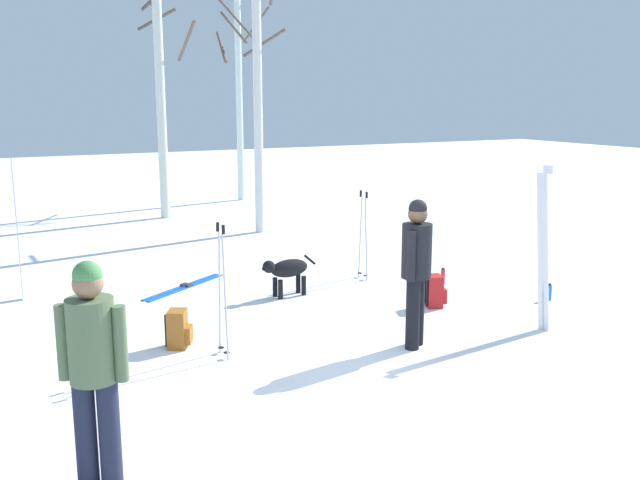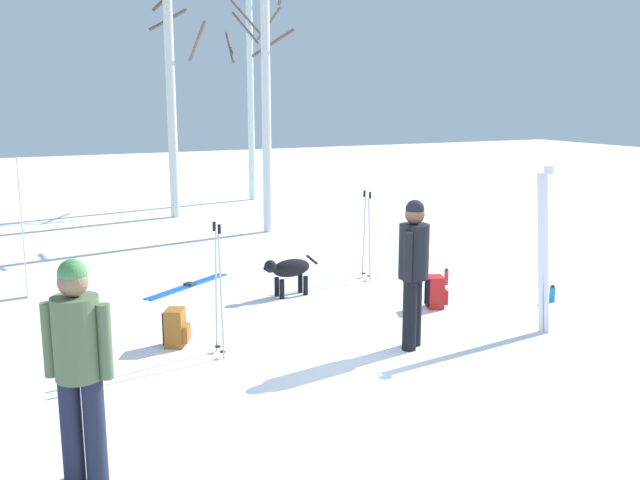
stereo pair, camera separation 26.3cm
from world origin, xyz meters
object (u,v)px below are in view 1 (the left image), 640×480
at_px(birch_tree_1, 160,75).
at_px(birch_tree_3, 239,80).
at_px(ski_poles_0, 363,232).
at_px(birch_tree_2, 257,82).
at_px(backpack_2, 435,291).
at_px(person_1, 416,264).
at_px(person_2, 93,360).
at_px(ski_pair_planted_2, 543,249).
at_px(ski_pair_lying_0, 185,287).
at_px(ski_pair_planted_0, 17,230).
at_px(dog, 287,270).
at_px(water_bottle_0, 549,292).
at_px(ski_poles_1, 222,287).
at_px(backpack_0, 178,329).
at_px(water_bottle_1, 443,276).

xyz_separation_m(birch_tree_1, birch_tree_3, (2.65, 1.88, -0.07)).
relative_size(ski_poles_0, birch_tree_1, 0.22).
bearing_deg(birch_tree_2, backpack_2, -90.02).
bearing_deg(person_1, person_2, -159.78).
relative_size(ski_pair_planted_2, ski_pair_lying_0, 1.33).
height_order(ski_poles_0, birch_tree_3, birch_tree_3).
relative_size(ski_pair_planted_0, backpack_2, 4.56).
height_order(ski_pair_lying_0, backpack_2, backpack_2).
distance_m(dog, ski_poles_0, 1.57).
distance_m(ski_pair_lying_0, ski_poles_0, 2.87).
relative_size(ski_pair_planted_2, water_bottle_0, 8.48).
bearing_deg(person_2, ski_poles_1, 50.55).
height_order(person_1, ski_pair_lying_0, person_1).
bearing_deg(birch_tree_3, backpack_2, -97.40).
distance_m(dog, backpack_0, 2.43).
bearing_deg(ski_poles_0, ski_pair_planted_2, -78.15).
distance_m(water_bottle_0, water_bottle_1, 1.62).
distance_m(backpack_2, birch_tree_1, 9.48).
height_order(person_2, birch_tree_2, birch_tree_2).
height_order(ski_pair_planted_2, ski_poles_0, ski_pair_planted_2).
height_order(dog, ski_pair_planted_0, ski_pair_planted_0).
relative_size(ski_pair_planted_0, ski_poles_0, 1.44).
bearing_deg(water_bottle_0, dog, 149.42).
xyz_separation_m(backpack_0, backpack_2, (3.58, -0.04, 0.00)).
bearing_deg(ski_poles_0, ski_pair_lying_0, 163.63).
xyz_separation_m(ski_poles_1, birch_tree_2, (3.22, 6.64, 2.30)).
height_order(person_1, water_bottle_0, person_1).
relative_size(person_2, backpack_0, 3.90).
height_order(person_2, backpack_2, person_2).
distance_m(dog, birch_tree_1, 8.03).
xyz_separation_m(backpack_0, water_bottle_0, (5.21, -0.53, -0.10)).
distance_m(ski_pair_planted_0, ski_poles_0, 5.05).
xyz_separation_m(backpack_0, birch_tree_3, (4.98, 10.71, 3.01)).
height_order(person_1, birch_tree_1, birch_tree_1).
bearing_deg(backpack_0, ski_poles_1, -54.62).
xyz_separation_m(dog, ski_poles_0, (1.49, 0.36, 0.36)).
height_order(person_1, ski_pair_planted_0, ski_pair_planted_0).
bearing_deg(backpack_0, ski_poles_0, 26.30).
bearing_deg(person_1, birch_tree_2, 81.04).
height_order(person_2, ski_poles_0, person_2).
height_order(ski_poles_1, water_bottle_1, ski_poles_1).
distance_m(water_bottle_0, birch_tree_3, 11.67).
distance_m(ski_pair_planted_2, ski_poles_1, 3.90).
distance_m(person_1, ski_pair_lying_0, 4.17).
height_order(dog, backpack_2, dog).
height_order(ski_poles_0, backpack_2, ski_poles_0).
bearing_deg(birch_tree_3, ski_pair_lying_0, -116.78).
relative_size(water_bottle_1, birch_tree_2, 0.04).
xyz_separation_m(backpack_0, birch_tree_2, (3.58, 6.13, 2.89)).
xyz_separation_m(ski_pair_lying_0, water_bottle_0, (4.37, -3.04, 0.10)).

